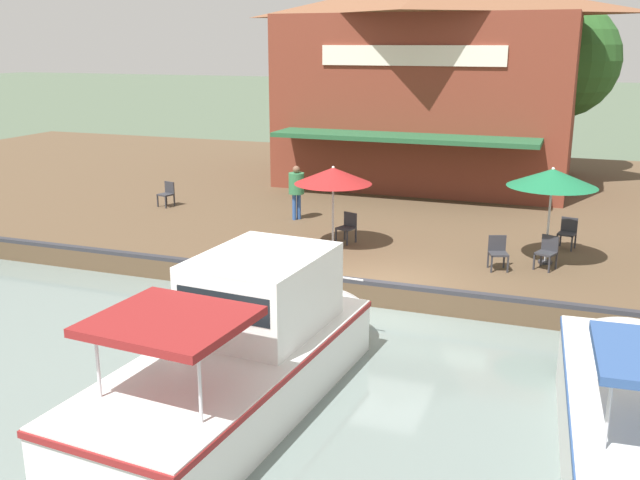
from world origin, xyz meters
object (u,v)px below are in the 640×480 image
object	(u,v)px
waterfront_restaurant	(433,79)
motorboat_fourth_along	(254,345)
person_mid_patio	(296,186)
tree_downstream_bank	(556,63)
cafe_chair_far_corner_seat	(498,251)
cafe_chair_back_row_seat	(167,193)
cafe_chair_facing_river	(547,251)
cafe_chair_beside_entrance	(568,231)
patio_umbrella_mid_patio_right	(333,176)
patio_umbrella_mid_patio_left	(552,178)
cafe_chair_mid_patio	(348,226)

from	to	relation	value
waterfront_restaurant	motorboat_fourth_along	distance (m)	19.04
person_mid_patio	tree_downstream_bank	xyz separation A→B (m)	(-12.08, 7.05, 3.55)
cafe_chair_far_corner_seat	tree_downstream_bank	xyz separation A→B (m)	(-15.19, 0.36, 4.17)
person_mid_patio	motorboat_fourth_along	size ratio (longest dim) A/B	0.22
cafe_chair_back_row_seat	cafe_chair_facing_river	world-z (taller)	same
waterfront_restaurant	cafe_chair_beside_entrance	bearing A→B (deg)	32.58
cafe_chair_facing_river	patio_umbrella_mid_patio_right	bearing A→B (deg)	-89.77
patio_umbrella_mid_patio_left	cafe_chair_beside_entrance	xyz separation A→B (m)	(-1.66, 0.47, -1.76)
waterfront_restaurant	cafe_chair_back_row_seat	world-z (taller)	waterfront_restaurant
waterfront_restaurant	cafe_chair_beside_entrance	xyz separation A→B (m)	(9.00, 5.75, -3.60)
cafe_chair_facing_river	motorboat_fourth_along	distance (m)	8.77
cafe_chair_far_corner_seat	cafe_chair_facing_river	distance (m)	1.25
cafe_chair_back_row_seat	tree_downstream_bank	bearing A→B (deg)	134.66
cafe_chair_back_row_seat	cafe_chair_beside_entrance	bearing A→B (deg)	86.85
patio_umbrella_mid_patio_right	cafe_chair_facing_river	bearing A→B (deg)	90.23
motorboat_fourth_along	patio_umbrella_mid_patio_right	bearing A→B (deg)	-171.36
cafe_chair_far_corner_seat	cafe_chair_back_row_seat	bearing A→B (deg)	-106.04
cafe_chair_far_corner_seat	tree_downstream_bank	size ratio (longest dim) A/B	0.12
cafe_chair_facing_river	person_mid_patio	bearing A→B (deg)	-108.72
cafe_chair_back_row_seat	motorboat_fourth_along	size ratio (longest dim) A/B	0.11
person_mid_patio	tree_downstream_bank	distance (m)	14.43
motorboat_fourth_along	tree_downstream_bank	distance (m)	22.96
patio_umbrella_mid_patio_right	cafe_chair_back_row_seat	world-z (taller)	patio_umbrella_mid_patio_right
cafe_chair_mid_patio	motorboat_fourth_along	bearing A→B (deg)	6.48
cafe_chair_mid_patio	tree_downstream_bank	xyz separation A→B (m)	(-14.10, 4.67, 4.17)
patio_umbrella_mid_patio_right	cafe_chair_back_row_seat	size ratio (longest dim) A/B	2.69
cafe_chair_mid_patio	cafe_chair_facing_river	size ratio (longest dim) A/B	1.00
cafe_chair_beside_entrance	cafe_chair_far_corner_seat	xyz separation A→B (m)	(2.62, -1.58, 0.00)
waterfront_restaurant	cafe_chair_far_corner_seat	distance (m)	12.86
cafe_chair_beside_entrance	tree_downstream_bank	xyz separation A→B (m)	(-12.58, -1.21, 4.17)
cafe_chair_back_row_seat	cafe_chair_facing_river	bearing A→B (deg)	77.28
person_mid_patio	cafe_chair_far_corner_seat	bearing A→B (deg)	65.04
cafe_chair_facing_river	tree_downstream_bank	bearing A→B (deg)	-176.91
patio_umbrella_mid_patio_right	cafe_chair_mid_patio	world-z (taller)	patio_umbrella_mid_patio_right
cafe_chair_far_corner_seat	tree_downstream_bank	bearing A→B (deg)	178.63
patio_umbrella_mid_patio_left	cafe_chair_facing_river	bearing A→B (deg)	5.48
patio_umbrella_mid_patio_right	cafe_chair_beside_entrance	xyz separation A→B (m)	(-2.18, 6.10, -1.55)
waterfront_restaurant	cafe_chair_far_corner_seat	world-z (taller)	waterfront_restaurant
cafe_chair_mid_patio	person_mid_patio	xyz separation A→B (m)	(-2.02, -2.38, 0.62)
cafe_chair_beside_entrance	cafe_chair_mid_patio	bearing A→B (deg)	-75.50
patio_umbrella_mid_patio_left	person_mid_patio	size ratio (longest dim) A/B	1.44
cafe_chair_facing_river	motorboat_fourth_along	world-z (taller)	motorboat_fourth_along
cafe_chair_back_row_seat	tree_downstream_bank	distance (m)	17.37
person_mid_patio	tree_downstream_bank	bearing A→B (deg)	149.72
patio_umbrella_mid_patio_right	cafe_chair_facing_river	distance (m)	5.89
person_mid_patio	cafe_chair_mid_patio	bearing A→B (deg)	49.67
cafe_chair_far_corner_seat	patio_umbrella_mid_patio_right	bearing A→B (deg)	-95.46
cafe_chair_beside_entrance	person_mid_patio	bearing A→B (deg)	-93.45
waterfront_restaurant	patio_umbrella_mid_patio_right	xyz separation A→B (m)	(11.18, -0.35, -2.05)
patio_umbrella_mid_patio_left	patio_umbrella_mid_patio_right	xyz separation A→B (m)	(0.53, -5.63, -0.21)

